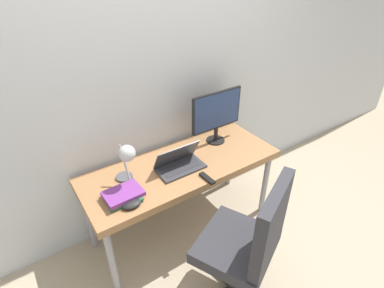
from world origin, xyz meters
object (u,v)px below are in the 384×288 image
desk_lamp (127,157)px  monitor (217,113)px  laptop (179,163)px  office_chair (249,240)px  book_stack (123,195)px  game_controller (132,204)px

desk_lamp → monitor: bearing=9.4°
laptop → desk_lamp: (-0.41, 0.02, 0.21)m
laptop → office_chair: bearing=-86.9°
laptop → book_stack: size_ratio=1.43×
laptop → monitor: monitor is taller
monitor → office_chair: 1.10m
monitor → desk_lamp: 0.91m
office_chair → book_stack: bearing=128.6°
desk_lamp → game_controller: (-0.08, -0.20, -0.23)m
office_chair → game_controller: 0.80m
desk_lamp → game_controller: size_ratio=2.63×
monitor → game_controller: monitor is taller
desk_lamp → laptop: bearing=-2.4°
laptop → office_chair: (0.04, -0.76, -0.16)m
laptop → desk_lamp: bearing=177.6°
book_stack → laptop: bearing=9.1°
book_stack → desk_lamp: bearing=45.9°
monitor → office_chair: size_ratio=0.47×
desk_lamp → book_stack: desk_lamp is taller
desk_lamp → office_chair: desk_lamp is taller
laptop → monitor: 0.56m
book_stack → monitor: bearing=14.0°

